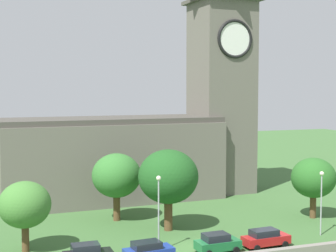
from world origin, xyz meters
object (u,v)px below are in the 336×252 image
streetlamp_central (321,192)px  car_blue (148,251)px  church (154,128)px  tree_riverside_west (116,176)px  car_green (217,243)px  tree_by_tower (25,205)px  car_red (265,238)px  tree_churchyard (168,177)px  streetlamp_west_mid (159,201)px  tree_riverside_east (314,178)px

streetlamp_central → car_blue: bearing=-175.7°
church → tree_riverside_west: size_ratio=4.68×
car_green → tree_by_tower: tree_by_tower is taller
car_red → tree_churchyard: size_ratio=0.54×
church → car_blue: size_ratio=8.03×
streetlamp_central → tree_riverside_west: size_ratio=0.86×
church → car_green: size_ratio=8.72×
streetlamp_west_mid → tree_riverside_east: size_ratio=1.00×
car_red → tree_by_tower: tree_by_tower is taller
tree_churchyard → streetlamp_central: bearing=-26.6°
car_red → streetlamp_west_mid: streetlamp_west_mid is taller
church → car_red: (2.59, -25.67, -8.56)m
car_red → tree_churchyard: tree_churchyard is taller
church → streetlamp_west_mid: 25.01m
car_red → church: bearing=95.8°
streetlamp_central → tree_churchyard: size_ratio=0.77×
tree_churchyard → car_blue: bearing=-120.2°
tree_by_tower → tree_churchyard: bearing=9.0°
streetlamp_central → church: bearing=112.4°
car_blue → tree_churchyard: 10.87m
car_green → tree_riverside_west: bearing=112.0°
church → streetlamp_west_mid: (-7.27, -23.45, -4.75)m
car_blue → car_green: (6.57, -0.09, 0.04)m
tree_riverside_west → tree_riverside_east: (21.60, -6.52, -0.46)m
church → streetlamp_central: 26.54m
tree_riverside_west → tree_riverside_east: 22.56m
car_blue → streetlamp_west_mid: (1.67, 2.07, 3.83)m
streetlamp_west_mid → tree_churchyard: 7.19m
streetlamp_west_mid → tree_riverside_east: 21.46m
church → tree_riverside_west: church is taller
car_red → tree_by_tower: 22.53m
car_green → car_red: size_ratio=0.88×
car_green → tree_churchyard: size_ratio=0.48×
tree_churchyard → tree_riverside_west: size_ratio=1.12×
streetlamp_central → car_green: bearing=-173.0°
streetlamp_west_mid → car_red: bearing=-12.7°
car_green → streetlamp_central: 12.88m
tree_by_tower → tree_churchyard: (14.74, 2.33, 1.34)m
car_blue → streetlamp_central: bearing=4.3°
streetlamp_west_mid → tree_churchyard: tree_churchyard is taller
tree_by_tower → tree_riverside_east: (32.22, 1.61, 0.30)m
car_blue → tree_by_tower: bearing=148.3°
tree_riverside_east → tree_riverside_west: bearing=163.2°
car_blue → streetlamp_central: streetlamp_central is taller
car_blue → car_red: size_ratio=0.96×
car_green → tree_riverside_west: (-5.78, 14.30, 4.21)m
streetlamp_central → tree_riverside_west: bearing=144.7°
car_green → tree_churchyard: bearing=101.1°
tree_riverside_west → church: bearing=54.2°
streetlamp_central → tree_riverside_east: size_ratio=0.94×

